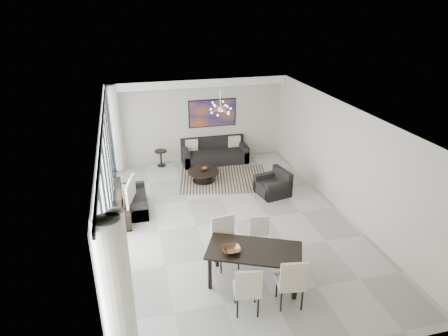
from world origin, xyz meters
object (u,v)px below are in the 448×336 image
object	(u,v)px
coffee_table	(203,175)
dining_table	(254,253)
sofa_main	(214,154)
television	(127,191)
tv_console	(122,210)

from	to	relation	value
coffee_table	dining_table	size ratio (longest dim) A/B	0.48
sofa_main	television	distance (m)	4.44
tv_console	dining_table	world-z (taller)	dining_table
coffee_table	television	xyz separation A→B (m)	(-2.36, -1.69, 0.57)
sofa_main	television	world-z (taller)	television
tv_console	television	size ratio (longest dim) A/B	1.48
coffee_table	tv_console	world-z (taller)	tv_console
sofa_main	tv_console	world-z (taller)	sofa_main
coffee_table	dining_table	distance (m)	5.01
coffee_table	sofa_main	size ratio (longest dim) A/B	0.44
dining_table	coffee_table	bearing A→B (deg)	90.15
television	dining_table	xyz separation A→B (m)	(2.37, -3.29, -0.07)
coffee_table	television	size ratio (longest dim) A/B	0.98
sofa_main	television	bearing A→B (deg)	-134.06
dining_table	tv_console	bearing A→B (deg)	127.63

